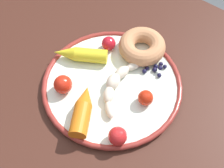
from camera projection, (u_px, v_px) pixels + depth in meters
dining_table at (132, 104)px, 0.81m from camera, size 1.25×0.73×0.70m
plate at (112, 85)px, 0.73m from camera, size 0.33×0.33×0.02m
banana at (117, 84)px, 0.72m from camera, size 0.08×0.17×0.03m
carrot_orange at (83, 110)px, 0.67m from camera, size 0.09×0.12×0.04m
carrot_yellow at (80, 55)px, 0.76m from camera, size 0.13×0.10×0.03m
donut at (142, 46)px, 0.77m from camera, size 0.16×0.16×0.04m
blueberry_pile at (155, 68)px, 0.75m from camera, size 0.05×0.05×0.02m
tomato_near at (63, 84)px, 0.71m from camera, size 0.04×0.04×0.04m
tomato_mid at (109, 43)px, 0.78m from camera, size 0.04×0.04×0.04m
tomato_far at (146, 98)px, 0.69m from camera, size 0.03×0.03×0.03m
tomato_extra at (118, 136)px, 0.64m from camera, size 0.04×0.04×0.04m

